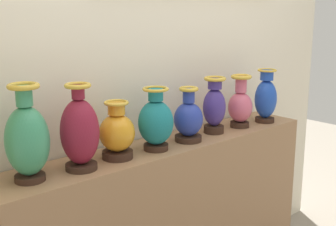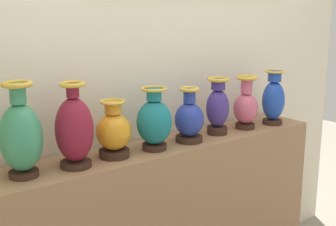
{
  "view_description": "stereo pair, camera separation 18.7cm",
  "coord_description": "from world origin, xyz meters",
  "views": [
    {
      "loc": [
        -1.54,
        -1.73,
        1.7
      ],
      "look_at": [
        0.0,
        0.0,
        1.16
      ],
      "focal_mm": 47.89,
      "sensor_mm": 36.0,
      "label": 1
    },
    {
      "loc": [
        -1.4,
        -1.84,
        1.7
      ],
      "look_at": [
        0.0,
        0.0,
        1.16
      ],
      "focal_mm": 47.89,
      "sensor_mm": 36.0,
      "label": 2
    }
  ],
  "objects": [
    {
      "name": "back_wall",
      "position": [
        0.01,
        0.23,
        1.57
      ],
      "size": [
        3.39,
        0.14,
        3.12
      ],
      "color": "beige",
      "rests_on": "ground_plane"
    },
    {
      "name": "vase_sapphire",
      "position": [
        0.78,
        -0.06,
        1.15
      ],
      "size": [
        0.14,
        0.14,
        0.34
      ],
      "color": "#382319",
      "rests_on": "display_shelf"
    },
    {
      "name": "vase_teal",
      "position": [
        -0.12,
        -0.04,
        1.14
      ],
      "size": [
        0.18,
        0.18,
        0.33
      ],
      "color": "#382319",
      "rests_on": "display_shelf"
    },
    {
      "name": "vase_indigo",
      "position": [
        0.35,
        -0.01,
        1.15
      ],
      "size": [
        0.13,
        0.13,
        0.33
      ],
      "color": "#382319",
      "rests_on": "display_shelf"
    },
    {
      "name": "vase_rose",
      "position": [
        0.57,
        -0.03,
        1.13
      ],
      "size": [
        0.15,
        0.15,
        0.32
      ],
      "color": "#382319",
      "rests_on": "display_shelf"
    },
    {
      "name": "vase_amber",
      "position": [
        -0.34,
        -0.02,
        1.12
      ],
      "size": [
        0.17,
        0.17,
        0.28
      ],
      "color": "#382319",
      "rests_on": "display_shelf"
    },
    {
      "name": "vase_cobalt",
      "position": [
        0.12,
        -0.04,
        1.11
      ],
      "size": [
        0.16,
        0.16,
        0.3
      ],
      "color": "#382319",
      "rests_on": "display_shelf"
    },
    {
      "name": "vase_burgundy",
      "position": [
        -0.56,
        -0.03,
        1.17
      ],
      "size": [
        0.17,
        0.17,
        0.39
      ],
      "color": "#382319",
      "rests_on": "display_shelf"
    },
    {
      "name": "vase_jade",
      "position": [
        -0.79,
        -0.01,
        1.17
      ],
      "size": [
        0.18,
        0.18,
        0.42
      ],
      "color": "#382319",
      "rests_on": "display_shelf"
    }
  ]
}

